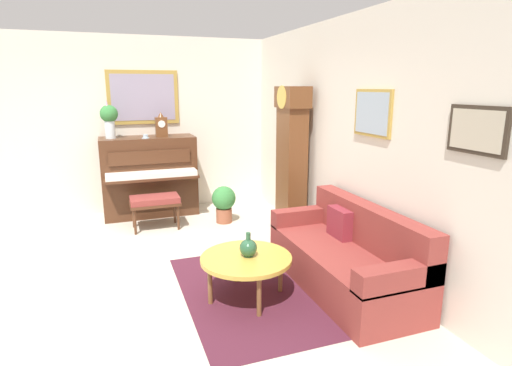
% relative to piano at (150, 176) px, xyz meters
% --- Properties ---
extents(ground_plane, '(6.40, 6.00, 0.10)m').
position_rel_piano_xyz_m(ground_plane, '(2.23, -0.34, -0.68)').
color(ground_plane, beige).
extents(wall_left, '(0.13, 4.90, 2.80)m').
position_rel_piano_xyz_m(wall_left, '(-0.37, -0.33, 0.78)').
color(wall_left, silver).
rests_on(wall_left, ground_plane).
extents(wall_back, '(5.30, 0.13, 2.80)m').
position_rel_piano_xyz_m(wall_back, '(2.25, 2.06, 0.77)').
color(wall_back, silver).
rests_on(wall_back, ground_plane).
extents(area_rug, '(2.10, 1.50, 0.01)m').
position_rel_piano_xyz_m(area_rug, '(3.01, 0.75, -0.63)').
color(area_rug, '#4C1E2D').
rests_on(area_rug, ground_plane).
extents(piano, '(0.87, 1.44, 1.25)m').
position_rel_piano_xyz_m(piano, '(0.00, 0.00, 0.00)').
color(piano, '#4C2B19').
rests_on(piano, ground_plane).
extents(piano_bench, '(0.42, 0.70, 0.48)m').
position_rel_piano_xyz_m(piano_bench, '(0.74, -0.01, -0.23)').
color(piano_bench, '#4C2B19').
rests_on(piano_bench, ground_plane).
extents(grandfather_clock, '(0.52, 0.34, 2.03)m').
position_rel_piano_xyz_m(grandfather_clock, '(1.52, 1.77, 0.33)').
color(grandfather_clock, brown).
rests_on(grandfather_clock, ground_plane).
extents(couch, '(1.90, 0.80, 0.84)m').
position_rel_piano_xyz_m(couch, '(3.22, 1.62, -0.32)').
color(couch, maroon).
rests_on(couch, ground_plane).
extents(coffee_table, '(0.88, 0.88, 0.43)m').
position_rel_piano_xyz_m(coffee_table, '(3.10, 0.58, -0.24)').
color(coffee_table, gold).
rests_on(coffee_table, ground_plane).
extents(mantel_clock, '(0.13, 0.18, 0.38)m').
position_rel_piano_xyz_m(mantel_clock, '(0.00, 0.22, 0.79)').
color(mantel_clock, brown).
rests_on(mantel_clock, piano).
extents(flower_vase, '(0.26, 0.26, 0.58)m').
position_rel_piano_xyz_m(flower_vase, '(0.00, -0.54, 0.93)').
color(flower_vase, silver).
rests_on(flower_vase, piano).
extents(teacup, '(0.12, 0.12, 0.06)m').
position_rel_piano_xyz_m(teacup, '(0.16, -0.04, 0.64)').
color(teacup, '#ADC6D6').
rests_on(teacup, piano).
extents(green_jug, '(0.17, 0.17, 0.24)m').
position_rel_piano_xyz_m(green_jug, '(3.10, 0.60, -0.12)').
color(green_jug, '#234C33').
rests_on(green_jug, coffee_table).
extents(potted_plant, '(0.36, 0.36, 0.56)m').
position_rel_piano_xyz_m(potted_plant, '(0.80, 0.99, -0.31)').
color(potted_plant, '#935138').
rests_on(potted_plant, ground_plane).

